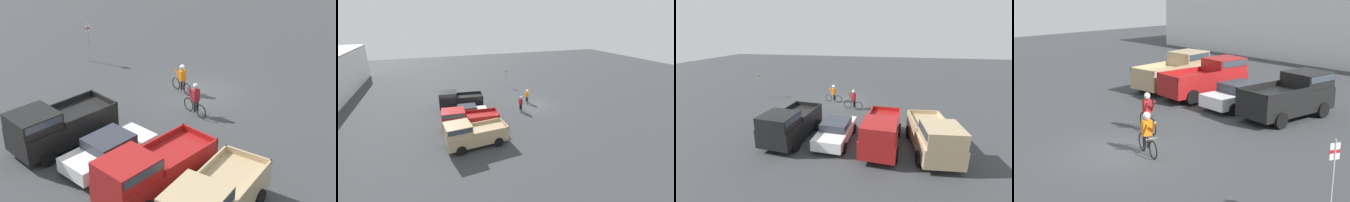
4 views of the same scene
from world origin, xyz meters
The scene contains 8 objects.
ground_plane centered at (0.00, 0.00, 0.00)m, with size 80.00×80.00×0.00m, color #383A3D.
pickup_truck_0 centered at (-6.82, 9.07, 1.12)m, with size 2.56×5.19×2.19m.
pickup_truck_1 centered at (-3.95, 9.00, 1.12)m, with size 2.41×5.27×2.14m.
sedan_0 centered at (-1.18, 8.46, 0.68)m, with size 2.10×4.30×1.35m.
pickup_truck_2 centered at (1.65, 8.98, 1.10)m, with size 2.60×5.01×2.13m.
cyclist_0 centered at (0.92, 0.66, 0.88)m, with size 1.72×0.59×1.70m.
cyclist_1 centered at (-1.29, 2.42, 0.90)m, with size 1.75×0.59×1.78m.
fire_lane_sign centered at (8.68, 0.66, 1.55)m, with size 0.14×0.28×2.58m.
Camera 4 is at (14.35, -9.74, 6.45)m, focal length 50.00 mm.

